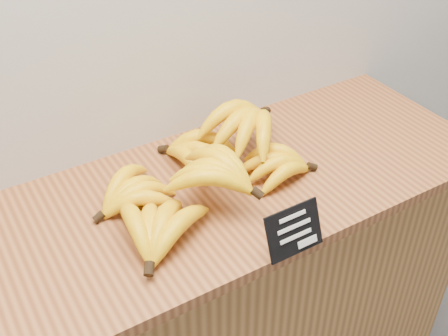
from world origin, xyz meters
The scene contains 4 objects.
counter centered at (-0.06, 2.75, 0.45)m, with size 1.38×0.50×0.90m, color #A36E34.
counter_top centered at (-0.06, 2.75, 0.92)m, with size 1.42×0.54×0.03m, color #98592F.
chalkboard_sign centered at (-0.02, 2.49, 0.98)m, with size 0.13×0.01×0.10m, color black.
banana_pile centered at (-0.08, 2.76, 0.99)m, with size 0.57×0.40×0.13m.
Camera 1 is at (-0.57, 1.85, 1.76)m, focal length 45.00 mm.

